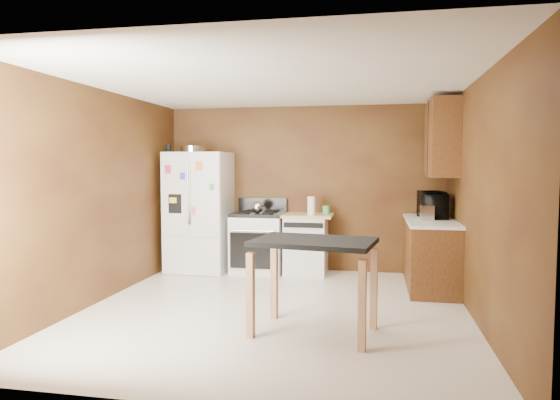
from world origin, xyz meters
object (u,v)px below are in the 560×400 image
(toaster, at_px, (427,212))
(microwave, at_px, (432,206))
(paper_towel, at_px, (311,206))
(roasting_pan, at_px, (194,149))
(refrigerator, at_px, (199,212))
(pen_cup, at_px, (168,148))
(green_canister, at_px, (326,210))
(dishwasher, at_px, (306,243))
(kettle, at_px, (257,207))
(island, at_px, (314,255))
(gas_range, at_px, (258,242))

(toaster, height_order, microwave, microwave)
(paper_towel, height_order, toaster, paper_towel)
(roasting_pan, bearing_deg, refrigerator, 27.39)
(toaster, height_order, refrigerator, refrigerator)
(pen_cup, bearing_deg, green_canister, 5.73)
(microwave, xyz_separation_m, dishwasher, (-1.76, 0.30, -0.61))
(pen_cup, relative_size, green_canister, 1.02)
(kettle, relative_size, toaster, 0.67)
(microwave, height_order, island, microwave)
(kettle, bearing_deg, green_canister, 11.06)
(green_canister, bearing_deg, dishwasher, -169.48)
(pen_cup, relative_size, paper_towel, 0.46)
(kettle, distance_m, refrigerator, 0.93)
(roasting_pan, distance_m, paper_towel, 1.97)
(microwave, bearing_deg, island, 144.45)
(pen_cup, xyz_separation_m, paper_towel, (2.16, 0.07, -0.84))
(pen_cup, distance_m, gas_range, 1.95)
(dishwasher, bearing_deg, paper_towel, -50.65)
(roasting_pan, height_order, microwave, roasting_pan)
(paper_towel, relative_size, toaster, 1.01)
(toaster, xyz_separation_m, island, (-1.23, -2.04, -0.24))
(kettle, height_order, gas_range, gas_range)
(gas_range, bearing_deg, roasting_pan, -174.50)
(toaster, distance_m, refrigerator, 3.33)
(toaster, xyz_separation_m, gas_range, (-2.38, 0.53, -0.53))
(refrigerator, bearing_deg, microwave, -3.67)
(toaster, height_order, gas_range, gas_range)
(roasting_pan, xyz_separation_m, gas_range, (0.97, 0.09, -1.39))
(green_canister, xyz_separation_m, dishwasher, (-0.29, -0.05, -0.50))
(refrigerator, height_order, dishwasher, refrigerator)
(toaster, distance_m, island, 2.39)
(green_canister, height_order, dishwasher, green_canister)
(kettle, distance_m, dishwasher, 0.90)
(dishwasher, bearing_deg, pen_cup, -174.95)
(pen_cup, distance_m, toaster, 3.85)
(gas_range, relative_size, dishwasher, 1.24)
(pen_cup, bearing_deg, island, -43.95)
(kettle, height_order, microwave, microwave)
(pen_cup, xyz_separation_m, microwave, (3.82, -0.12, -0.80))
(gas_range, distance_m, island, 2.83)
(pen_cup, bearing_deg, gas_range, 6.70)
(roasting_pan, distance_m, island, 3.44)
(roasting_pan, bearing_deg, kettle, -1.31)
(paper_towel, relative_size, gas_range, 0.24)
(kettle, xyz_separation_m, green_canister, (0.99, 0.19, -0.04))
(gas_range, distance_m, dishwasher, 0.72)
(green_canister, bearing_deg, island, -86.83)
(toaster, height_order, dishwasher, toaster)
(paper_towel, bearing_deg, green_canister, 39.22)
(toaster, xyz_separation_m, microwave, (0.09, 0.25, 0.06))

